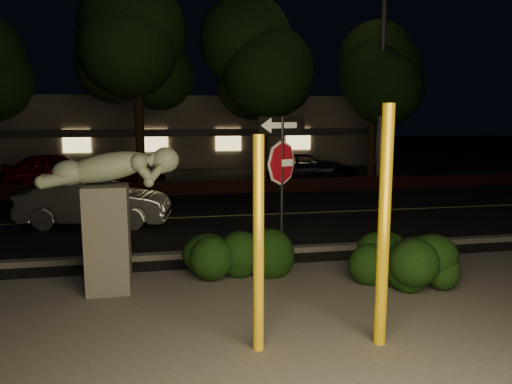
# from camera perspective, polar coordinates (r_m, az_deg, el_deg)

# --- Properties ---
(ground) EXTENTS (90.00, 90.00, 0.00)m
(ground) POSITION_cam_1_polar(r_m,az_deg,el_deg) (17.84, -5.24, -0.88)
(ground) COLOR black
(ground) RESTS_ON ground
(patio) EXTENTS (14.00, 6.00, 0.02)m
(patio) POSITION_cam_1_polar(r_m,az_deg,el_deg) (7.37, 3.51, -15.39)
(patio) COLOR #4C4944
(patio) RESTS_ON ground
(road) EXTENTS (80.00, 8.00, 0.01)m
(road) POSITION_cam_1_polar(r_m,az_deg,el_deg) (14.91, -4.10, -2.80)
(road) COLOR black
(road) RESTS_ON ground
(lane_marking) EXTENTS (80.00, 0.12, 0.00)m
(lane_marking) POSITION_cam_1_polar(r_m,az_deg,el_deg) (14.91, -4.10, -2.75)
(lane_marking) COLOR #C6C64F
(lane_marking) RESTS_ON road
(curb) EXTENTS (80.00, 0.25, 0.12)m
(curb) POSITION_cam_1_polar(r_m,az_deg,el_deg) (10.95, -1.56, -6.85)
(curb) COLOR #4C4944
(curb) RESTS_ON ground
(brick_wall) EXTENTS (40.00, 0.35, 0.50)m
(brick_wall) POSITION_cam_1_polar(r_m,az_deg,el_deg) (19.08, -5.63, 0.52)
(brick_wall) COLOR #3F1714
(brick_wall) RESTS_ON ground
(parking_lot) EXTENTS (40.00, 12.00, 0.01)m
(parking_lot) POSITION_cam_1_polar(r_m,az_deg,el_deg) (24.74, -6.83, 1.88)
(parking_lot) COLOR black
(parking_lot) RESTS_ON ground
(building) EXTENTS (22.00, 10.20, 4.00)m
(building) POSITION_cam_1_polar(r_m,az_deg,el_deg) (32.54, -7.90, 7.07)
(building) COLOR #655C51
(building) RESTS_ON ground
(tree_far_b) EXTENTS (5.20, 5.20, 8.41)m
(tree_far_b) POSITION_cam_1_polar(r_m,az_deg,el_deg) (20.93, -13.54, 17.02)
(tree_far_b) COLOR black
(tree_far_b) RESTS_ON ground
(tree_far_c) EXTENTS (4.80, 4.80, 7.84)m
(tree_far_c) POSITION_cam_1_polar(r_m,az_deg,el_deg) (20.89, 0.86, 16.19)
(tree_far_c) COLOR black
(tree_far_c) RESTS_ON ground
(tree_far_d) EXTENTS (4.40, 4.40, 7.42)m
(tree_far_d) POSITION_cam_1_polar(r_m,az_deg,el_deg) (22.86, 13.39, 14.71)
(tree_far_d) COLOR black
(tree_far_d) RESTS_ON ground
(yellow_pole_left) EXTENTS (0.14, 0.14, 2.80)m
(yellow_pole_left) POSITION_cam_1_polar(r_m,az_deg,el_deg) (6.30, 0.29, -6.19)
(yellow_pole_left) COLOR yellow
(yellow_pole_left) RESTS_ON ground
(yellow_pole_right) EXTENTS (0.16, 0.16, 3.17)m
(yellow_pole_right) POSITION_cam_1_polar(r_m,az_deg,el_deg) (6.63, 14.41, -4.04)
(yellow_pole_right) COLOR yellow
(yellow_pole_right) RESTS_ON ground
(signpost) EXTENTS (0.97, 0.36, 2.99)m
(signpost) POSITION_cam_1_polar(r_m,az_deg,el_deg) (9.29, 2.98, 3.29)
(signpost) COLOR black
(signpost) RESTS_ON ground
(sculpture) EXTENTS (2.31, 0.73, 2.48)m
(sculpture) POSITION_cam_1_polar(r_m,az_deg,el_deg) (8.77, -16.47, -1.36)
(sculpture) COLOR #4C4944
(sculpture) RESTS_ON ground
(hedge_center) EXTENTS (2.29, 1.48, 1.10)m
(hedge_center) POSITION_cam_1_polar(r_m,az_deg,el_deg) (9.44, -2.13, -6.36)
(hedge_center) COLOR black
(hedge_center) RESTS_ON ground
(hedge_right) EXTENTS (1.74, 1.30, 1.01)m
(hedge_right) POSITION_cam_1_polar(r_m,az_deg,el_deg) (9.56, 15.26, -6.75)
(hedge_right) COLOR black
(hedge_right) RESTS_ON ground
(hedge_far_right) EXTENTS (1.72, 1.45, 1.02)m
(hedge_far_right) POSITION_cam_1_polar(r_m,az_deg,el_deg) (9.06, 18.65, -7.76)
(hedge_far_right) COLOR black
(hedge_far_right) RESTS_ON ground
(streetlight) EXTENTS (1.57, 0.47, 10.43)m
(streetlight) POSITION_cam_1_polar(r_m,az_deg,el_deg) (21.70, 13.77, 17.11)
(streetlight) COLOR #515156
(streetlight) RESTS_ON ground
(silver_sedan) EXTENTS (4.15, 1.98, 1.31)m
(silver_sedan) POSITION_cam_1_polar(r_m,az_deg,el_deg) (14.29, -17.88, -1.08)
(silver_sedan) COLOR #A0A1A5
(silver_sedan) RESTS_ON ground
(parked_car_red) EXTENTS (4.56, 2.78, 1.45)m
(parked_car_red) POSITION_cam_1_polar(r_m,az_deg,el_deg) (22.34, -21.77, 2.39)
(parked_car_red) COLOR maroon
(parked_car_red) RESTS_ON ground
(parked_car_darkred) EXTENTS (4.83, 3.45, 1.30)m
(parked_car_darkred) POSITION_cam_1_polar(r_m,az_deg,el_deg) (21.26, -16.00, 2.18)
(parked_car_darkred) COLOR #410D0D
(parked_car_darkred) RESTS_ON ground
(parked_car_dark) EXTENTS (4.79, 2.72, 1.26)m
(parked_car_dark) POSITION_cam_1_polar(r_m,az_deg,el_deg) (22.46, 5.77, 2.78)
(parked_car_dark) COLOR black
(parked_car_dark) RESTS_ON ground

